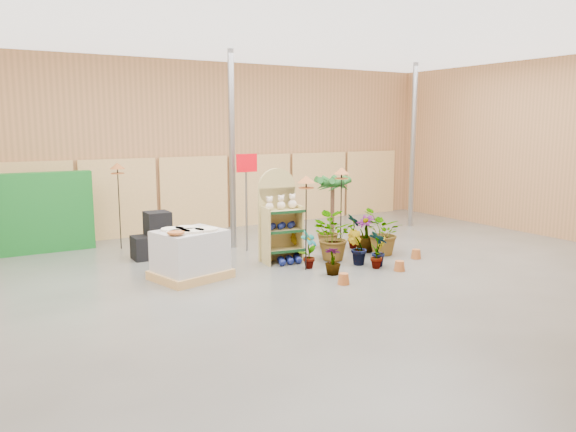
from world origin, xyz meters
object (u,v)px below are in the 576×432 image
object	(u,v)px
pallet_stack	(190,254)
bird_table_front	(306,183)
potted_plant_2	(331,237)
display_shelf	(279,219)

from	to	relation	value
pallet_stack	bird_table_front	world-z (taller)	bird_table_front
potted_plant_2	pallet_stack	bearing A→B (deg)	177.58
display_shelf	bird_table_front	bearing A→B (deg)	-77.61
bird_table_front	potted_plant_2	xyz separation A→B (m)	(0.90, 0.44, -1.23)
display_shelf	bird_table_front	xyz separation A→B (m)	(0.08, -0.92, 0.84)
bird_table_front	potted_plant_2	world-z (taller)	bird_table_front
pallet_stack	potted_plant_2	world-z (taller)	potted_plant_2
bird_table_front	potted_plant_2	size ratio (longest dim) A/B	1.86
display_shelf	pallet_stack	bearing A→B (deg)	-163.18
display_shelf	bird_table_front	distance (m)	1.25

